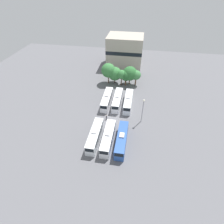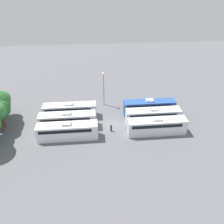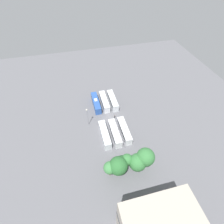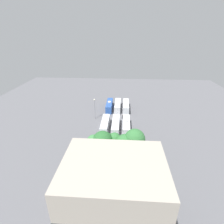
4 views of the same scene
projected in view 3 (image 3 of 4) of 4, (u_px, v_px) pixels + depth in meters
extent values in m
plane|color=slate|center=(109.00, 119.00, 68.61)|extent=(123.01, 123.01, 0.00)
cube|color=silver|center=(113.00, 100.00, 73.92)|extent=(2.42, 11.10, 3.09)
cube|color=black|center=(113.00, 99.00, 73.13)|extent=(2.46, 9.43, 0.68)
cube|color=black|center=(109.00, 91.00, 77.10)|extent=(2.13, 0.08, 1.08)
cube|color=silver|center=(113.00, 97.00, 72.70)|extent=(1.20, 1.60, 0.35)
cube|color=silver|center=(104.00, 102.00, 73.41)|extent=(2.42, 11.10, 3.09)
cube|color=black|center=(104.00, 101.00, 72.61)|extent=(2.46, 9.43, 0.68)
cube|color=black|center=(102.00, 92.00, 76.59)|extent=(2.13, 0.08, 1.08)
cube|color=silver|center=(104.00, 99.00, 72.19)|extent=(1.20, 1.60, 0.35)
cube|color=#2D56A8|center=(96.00, 103.00, 72.81)|extent=(2.42, 11.10, 3.09)
cube|color=black|center=(96.00, 102.00, 72.01)|extent=(2.46, 9.43, 0.68)
cube|color=black|center=(94.00, 93.00, 75.99)|extent=(2.13, 0.08, 1.08)
cube|color=silver|center=(96.00, 100.00, 71.59)|extent=(1.20, 1.60, 0.35)
cube|color=silver|center=(124.00, 130.00, 62.47)|extent=(2.42, 11.10, 3.09)
cube|color=black|center=(125.00, 130.00, 61.67)|extent=(2.46, 9.43, 0.68)
cube|color=black|center=(120.00, 118.00, 65.65)|extent=(2.13, 0.08, 1.08)
cube|color=#B2B2B7|center=(125.00, 127.00, 61.25)|extent=(1.20, 1.60, 0.35)
cube|color=silver|center=(115.00, 133.00, 61.67)|extent=(2.42, 11.10, 3.09)
cube|color=black|center=(115.00, 132.00, 60.87)|extent=(2.46, 9.43, 0.68)
cube|color=black|center=(111.00, 120.00, 64.85)|extent=(2.13, 0.08, 1.08)
cube|color=silver|center=(115.00, 130.00, 60.45)|extent=(1.20, 1.60, 0.35)
cube|color=silver|center=(105.00, 135.00, 61.16)|extent=(2.42, 11.10, 3.09)
cube|color=black|center=(105.00, 134.00, 60.37)|extent=(2.46, 9.43, 0.68)
cube|color=black|center=(101.00, 122.00, 64.34)|extent=(2.13, 0.08, 1.08)
cube|color=silver|center=(105.00, 132.00, 59.94)|extent=(1.20, 1.60, 0.35)
cylinder|color=#333338|center=(115.00, 117.00, 68.41)|extent=(0.36, 0.36, 1.38)
sphere|color=tan|center=(115.00, 115.00, 67.83)|extent=(0.24, 0.24, 0.24)
cylinder|color=gray|center=(88.00, 118.00, 63.88)|extent=(0.20, 0.20, 7.57)
sphere|color=#EAE5C6|center=(87.00, 110.00, 61.07)|extent=(0.60, 0.60, 0.60)
cylinder|color=brown|center=(144.00, 163.00, 53.23)|extent=(0.41, 0.41, 3.45)
sphere|color=#387A3D|center=(146.00, 157.00, 50.66)|extent=(5.46, 5.46, 5.46)
cylinder|color=brown|center=(137.00, 167.00, 53.02)|extent=(0.33, 0.33, 2.13)
sphere|color=#387A3D|center=(138.00, 162.00, 50.96)|extent=(5.28, 5.28, 5.28)
cylinder|color=brown|center=(126.00, 164.00, 52.98)|extent=(0.39, 0.39, 3.39)
sphere|color=#387A3D|center=(127.00, 160.00, 50.93)|extent=(3.43, 3.43, 3.43)
cylinder|color=brown|center=(121.00, 167.00, 52.80)|extent=(0.56, 0.56, 2.71)
sphere|color=#28602D|center=(122.00, 162.00, 50.84)|extent=(4.01, 4.01, 4.01)
cylinder|color=brown|center=(118.00, 171.00, 51.83)|extent=(0.42, 0.42, 2.68)
sphere|color=#2D6B33|center=(118.00, 166.00, 49.53)|extent=(5.45, 5.45, 5.45)
cylinder|color=brown|center=(110.00, 172.00, 51.45)|extent=(0.53, 0.53, 2.94)
sphere|color=#428447|center=(110.00, 168.00, 49.50)|extent=(3.69, 3.69, 3.69)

